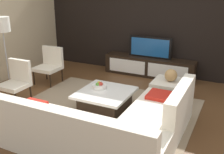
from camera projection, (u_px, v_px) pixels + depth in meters
name	position (u px, v px, depth m)	size (l,w,h in m)	color
ground_plane	(108.00, 113.00, 5.09)	(14.00, 14.00, 0.00)	brown
feature_wall_back	(155.00, 21.00, 6.91)	(6.40, 0.12, 2.80)	black
area_rug	(103.00, 111.00, 5.13)	(3.35, 2.76, 0.01)	gray
media_console	(149.00, 67.00, 7.03)	(2.36, 0.44, 0.50)	black
television	(150.00, 47.00, 6.86)	(1.11, 0.06, 0.54)	black
sectional_couch	(110.00, 128.00, 4.00)	(2.51, 2.27, 0.81)	silver
coffee_table	(105.00, 100.00, 5.15)	(0.98, 1.02, 0.38)	black
accent_chair_near	(17.00, 79.00, 5.42)	(0.52, 0.50, 0.87)	black
floor_lamp	(2.00, 29.00, 5.81)	(0.33, 0.33, 1.64)	#A5A5AA
ottoman	(170.00, 90.00, 5.63)	(0.70, 0.70, 0.40)	silver
fruit_bowl	(99.00, 86.00, 5.23)	(0.28, 0.28, 0.13)	silver
accent_chair_far	(50.00, 63.00, 6.51)	(0.57, 0.54, 0.87)	black
decorative_ball	(171.00, 75.00, 5.52)	(0.26, 0.26, 0.26)	#AD8451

